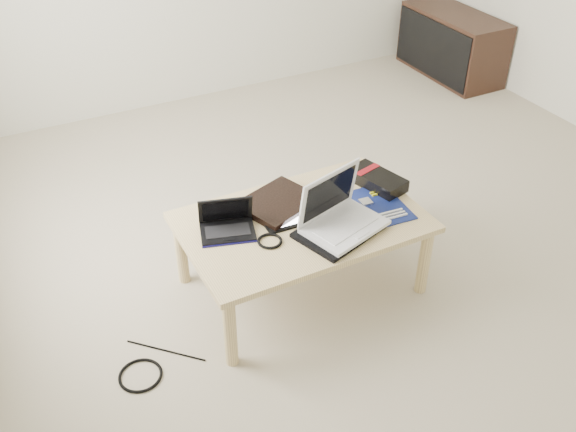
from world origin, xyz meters
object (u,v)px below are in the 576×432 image
coffee_table (302,228)px  media_cabinet (451,44)px  white_laptop (339,215)px  gpu_box (377,180)px  netbook (227,225)px

coffee_table → media_cabinet: bearing=37.0°
white_laptop → coffee_table: bearing=130.6°
coffee_table → white_laptop: bearing=-49.4°
coffee_table → gpu_box: size_ratio=3.46×
coffee_table → netbook: 0.36m
coffee_table → gpu_box: gpu_box is taller
media_cabinet → white_laptop: bearing=-139.5°
media_cabinet → netbook: (-2.64, -1.65, 0.19)m
media_cabinet → white_laptop: size_ratio=2.21×
media_cabinet → gpu_box: size_ratio=2.83×
media_cabinet → gpu_box: 2.47m
white_laptop → media_cabinet: bearing=40.5°
netbook → white_laptop: (0.45, -0.21, 0.04)m
gpu_box → coffee_table: bearing=-169.5°
coffee_table → gpu_box: bearing=10.5°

